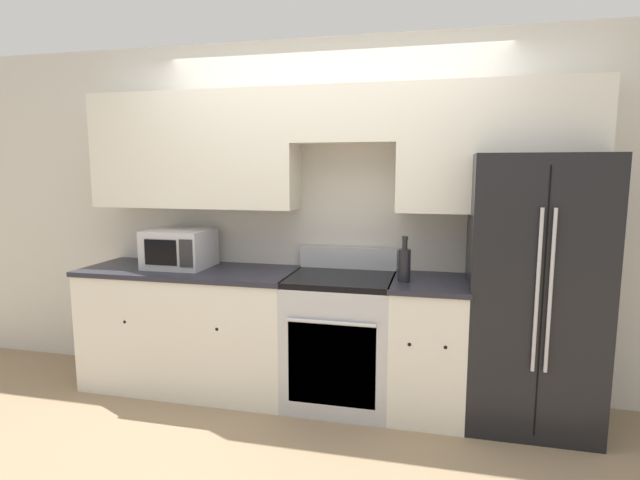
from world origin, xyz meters
The scene contains 8 objects.
ground_plane centered at (0.00, 0.00, 0.00)m, with size 12.00×12.00×0.00m, color #937A5B.
wall_back centered at (-0.01, 0.58, 1.51)m, with size 8.00×0.39×2.60m.
lower_cabinets_left centered at (-1.01, 0.31, 0.46)m, with size 1.61×0.64×0.92m.
lower_cabinets_right centered at (0.75, 0.31, 0.46)m, with size 0.51×0.64×0.92m.
oven_range centered at (0.15, 0.31, 0.46)m, with size 0.73×0.65×1.08m.
refrigerator centered at (1.40, 0.38, 0.87)m, with size 0.80×0.80×1.75m.
microwave centered at (-1.10, 0.36, 1.06)m, with size 0.46×0.41×0.29m.
bottle centered at (0.59, 0.25, 1.04)m, with size 0.08×0.08×0.30m.
Camera 1 is at (0.79, -3.02, 1.65)m, focal length 28.00 mm.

